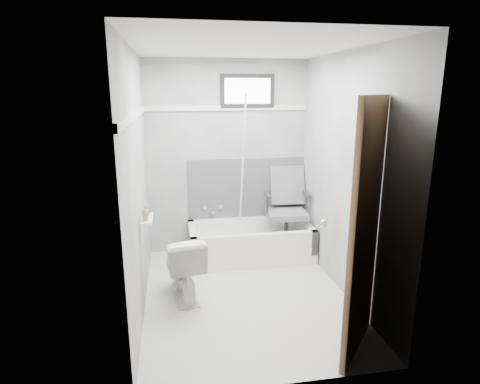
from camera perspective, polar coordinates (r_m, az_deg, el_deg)
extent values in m
plane|color=white|center=(4.22, 0.83, -14.46)|extent=(2.60, 2.60, 0.00)
plane|color=silver|center=(3.72, 0.96, 19.99)|extent=(2.60, 2.60, 0.00)
cube|color=slate|center=(5.05, -1.82, 4.82)|extent=(2.00, 0.02, 2.40)
cube|color=slate|center=(2.57, 6.21, -4.62)|extent=(2.00, 0.02, 2.40)
cube|color=slate|center=(3.74, -14.33, 1.03)|extent=(0.02, 2.60, 2.40)
cube|color=slate|center=(4.09, 14.80, 2.10)|extent=(0.02, 2.60, 2.40)
imported|color=white|center=(4.09, -8.09, -10.42)|extent=(0.48, 0.72, 0.66)
cube|color=#4C4C4F|center=(5.16, 0.98, 0.50)|extent=(1.50, 0.02, 0.78)
cube|color=white|center=(4.98, -1.85, 11.86)|extent=(2.00, 0.02, 0.06)
cube|color=white|center=(3.66, -14.73, 10.54)|extent=(0.02, 2.60, 0.06)
cylinder|color=silver|center=(4.87, 0.32, 2.67)|extent=(0.02, 0.48, 1.90)
cube|color=white|center=(3.72, -13.09, -3.78)|extent=(0.10, 0.32, 0.02)
imported|color=#A07A50|center=(3.63, -13.37, -3.18)|extent=(0.05, 0.05, 0.10)
imported|color=slate|center=(3.76, -13.24, -2.64)|extent=(0.10, 0.10, 0.09)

